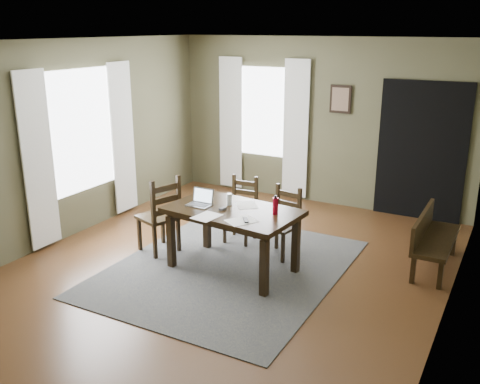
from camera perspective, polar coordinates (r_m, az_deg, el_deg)
The scene contains 24 objects.
ground at distance 6.65m, azimuth -1.25°, elevation -8.14°, with size 5.00×6.00×0.01m.
room_shell at distance 6.10m, azimuth -1.36°, elevation 7.38°, with size 5.02×6.02×2.71m.
rug at distance 6.65m, azimuth -1.25°, elevation -8.06°, with size 2.60×3.20×0.01m.
dining_table at distance 6.35m, azimuth -0.79°, elevation -2.65°, with size 1.62×1.07×0.77m.
chair_end at distance 6.98m, azimuth -8.48°, elevation -2.53°, with size 0.58×0.58×1.03m.
chair_back_left at distance 7.32m, azimuth 0.15°, elevation -1.95°, with size 0.42×0.42×0.89m.
chair_back_right at distance 6.87m, azimuth 4.54°, elevation -3.31°, with size 0.45×0.46×0.90m.
bench at distance 6.91m, azimuth 19.73°, elevation -4.41°, with size 0.40×1.24×0.70m.
laptop at distance 6.47m, azimuth -4.20°, elevation -0.94°, with size 0.29×0.23×0.20m.
computer_mouse at distance 6.29m, azimuth -1.86°, elevation -1.80°, with size 0.05×0.09×0.03m, color #3F3F42.
tv_remote at distance 5.94m, azimuth 0.61°, elevation -3.01°, with size 0.05×0.17×0.02m, color black.
drinking_glass at distance 6.45m, azimuth -1.15°, elevation -0.78°, with size 0.06×0.06×0.14m, color silver.
water_bottle at distance 6.13m, azimuth 3.80°, elevation -1.46°, with size 0.08×0.08×0.22m.
paper_b at distance 5.94m, azimuth 0.15°, elevation -3.10°, with size 0.24×0.32×0.00m, color white.
paper_c at distance 6.46m, azimuth 0.71°, elevation -1.40°, with size 0.23×0.30×0.00m, color white.
paper_e at distance 6.08m, azimuth -3.58°, elevation -2.62°, with size 0.25×0.32×0.00m, color white.
window_left at distance 7.81m, azimuth -16.59°, elevation 6.25°, with size 0.01×1.30×1.70m.
window_back at distance 9.21m, azimuth 2.49°, elevation 8.54°, with size 1.00×0.01×1.50m.
curtain_left_near at distance 7.30m, azimuth -20.75°, elevation 3.08°, with size 0.03×0.48×2.30m.
curtain_left_far at distance 8.43m, azimuth -12.39°, elevation 5.60°, with size 0.03×0.48×2.30m.
curtain_back_left at distance 9.51m, azimuth -0.99°, elevation 7.30°, with size 0.44×0.03×2.30m.
curtain_back_right at distance 8.97m, azimuth 5.97°, elevation 6.61°, with size 0.44×0.03×2.30m.
framed_picture at distance 8.66m, azimuth 10.67°, elevation 9.71°, with size 0.34×0.03×0.44m.
doorway_back at distance 8.48m, azimuth 18.79°, elevation 4.11°, with size 1.30×0.03×2.10m.
Camera 1 is at (2.99, -5.21, 2.86)m, focal length 40.00 mm.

